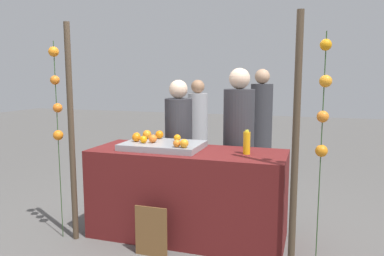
{
  "coord_description": "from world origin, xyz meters",
  "views": [
    {
      "loc": [
        1.15,
        -3.4,
        1.6
      ],
      "look_at": [
        0.0,
        0.15,
        1.08
      ],
      "focal_mm": 34.93,
      "sensor_mm": 36.0,
      "label": 1
    }
  ],
  "objects_px": {
    "chalkboard_sign": "(151,232)",
    "vendor_right": "(238,150)",
    "orange_0": "(184,143)",
    "vendor_left": "(179,152)",
    "orange_1": "(177,138)",
    "stall_counter": "(187,194)",
    "juice_bottle": "(247,143)"
  },
  "relations": [
    {
      "from": "chalkboard_sign",
      "to": "vendor_right",
      "type": "distance_m",
      "value": 1.36
    },
    {
      "from": "orange_0",
      "to": "chalkboard_sign",
      "type": "xyz_separation_m",
      "value": [
        -0.2,
        -0.32,
        -0.76
      ]
    },
    {
      "from": "chalkboard_sign",
      "to": "vendor_left",
      "type": "bearing_deg",
      "value": 96.98
    },
    {
      "from": "orange_0",
      "to": "orange_1",
      "type": "relative_size",
      "value": 1.13
    },
    {
      "from": "chalkboard_sign",
      "to": "stall_counter",
      "type": "bearing_deg",
      "value": 71.22
    },
    {
      "from": "vendor_left",
      "to": "vendor_right",
      "type": "xyz_separation_m",
      "value": [
        0.69,
        0.03,
        0.06
      ]
    },
    {
      "from": "stall_counter",
      "to": "juice_bottle",
      "type": "distance_m",
      "value": 0.8
    },
    {
      "from": "juice_bottle",
      "to": "chalkboard_sign",
      "type": "bearing_deg",
      "value": -146.47
    },
    {
      "from": "stall_counter",
      "to": "orange_0",
      "type": "distance_m",
      "value": 0.57
    },
    {
      "from": "stall_counter",
      "to": "orange_0",
      "type": "xyz_separation_m",
      "value": [
        0.03,
        -0.18,
        0.54
      ]
    },
    {
      "from": "orange_1",
      "to": "chalkboard_sign",
      "type": "bearing_deg",
      "value": -92.14
    },
    {
      "from": "orange_0",
      "to": "vendor_right",
      "type": "height_order",
      "value": "vendor_right"
    },
    {
      "from": "orange_0",
      "to": "chalkboard_sign",
      "type": "height_order",
      "value": "orange_0"
    },
    {
      "from": "vendor_left",
      "to": "juice_bottle",
      "type": "bearing_deg",
      "value": -33.36
    },
    {
      "from": "orange_0",
      "to": "juice_bottle",
      "type": "relative_size",
      "value": 0.36
    },
    {
      "from": "orange_1",
      "to": "juice_bottle",
      "type": "bearing_deg",
      "value": -9.03
    },
    {
      "from": "vendor_right",
      "to": "chalkboard_sign",
      "type": "bearing_deg",
      "value": -116.81
    },
    {
      "from": "stall_counter",
      "to": "orange_0",
      "type": "relative_size",
      "value": 23.27
    },
    {
      "from": "stall_counter",
      "to": "vendor_right",
      "type": "height_order",
      "value": "vendor_right"
    },
    {
      "from": "orange_0",
      "to": "vendor_left",
      "type": "xyz_separation_m",
      "value": [
        -0.33,
        0.76,
        -0.26
      ]
    },
    {
      "from": "orange_0",
      "to": "chalkboard_sign",
      "type": "distance_m",
      "value": 0.85
    },
    {
      "from": "stall_counter",
      "to": "orange_0",
      "type": "height_order",
      "value": "orange_0"
    },
    {
      "from": "stall_counter",
      "to": "chalkboard_sign",
      "type": "xyz_separation_m",
      "value": [
        -0.17,
        -0.5,
        -0.22
      ]
    },
    {
      "from": "juice_bottle",
      "to": "vendor_right",
      "type": "xyz_separation_m",
      "value": [
        -0.19,
        0.61,
        -0.2
      ]
    },
    {
      "from": "orange_1",
      "to": "orange_0",
      "type": "bearing_deg",
      "value": -59.08
    },
    {
      "from": "juice_bottle",
      "to": "chalkboard_sign",
      "type": "xyz_separation_m",
      "value": [
        -0.75,
        -0.5,
        -0.76
      ]
    },
    {
      "from": "juice_bottle",
      "to": "orange_0",
      "type": "bearing_deg",
      "value": -161.73
    },
    {
      "from": "stall_counter",
      "to": "orange_1",
      "type": "relative_size",
      "value": 26.37
    },
    {
      "from": "orange_0",
      "to": "juice_bottle",
      "type": "xyz_separation_m",
      "value": [
        0.55,
        0.18,
        0.01
      ]
    },
    {
      "from": "vendor_left",
      "to": "stall_counter",
      "type": "bearing_deg",
      "value": -62.55
    },
    {
      "from": "stall_counter",
      "to": "vendor_left",
      "type": "bearing_deg",
      "value": 117.45
    },
    {
      "from": "vendor_right",
      "to": "juice_bottle",
      "type": "bearing_deg",
      "value": -72.47
    }
  ]
}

